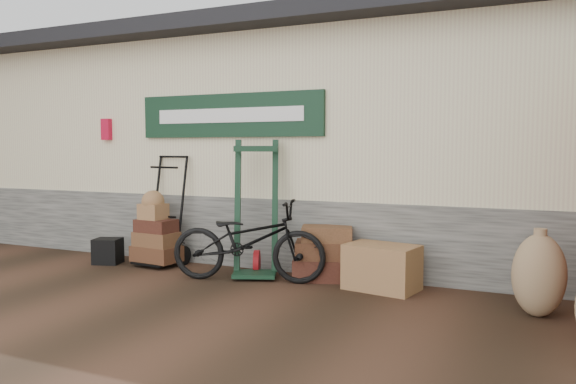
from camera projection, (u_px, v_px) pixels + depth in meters
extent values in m
plane|color=black|center=(210.00, 285.00, 6.28)|extent=(80.00, 80.00, 0.00)
cube|color=#4C4C47|center=(304.00, 218.00, 8.75)|extent=(14.00, 3.54, 0.90)
cube|color=beige|center=(304.00, 121.00, 8.63)|extent=(14.00, 3.50, 2.10)
cube|color=black|center=(301.00, 43.00, 8.40)|extent=(14.40, 4.10, 0.20)
cube|color=black|center=(229.00, 115.00, 7.13)|extent=(2.60, 0.06, 0.55)
cube|color=white|center=(227.00, 115.00, 7.10)|extent=(2.10, 0.01, 0.18)
cube|color=red|center=(107.00, 129.00, 7.97)|extent=(0.14, 0.10, 0.30)
cube|color=brown|center=(382.00, 267.00, 6.08)|extent=(0.83, 0.62, 0.49)
cube|color=black|center=(108.00, 251.00, 7.46)|extent=(0.41, 0.37, 0.34)
imported|color=black|center=(248.00, 236.00, 6.44)|extent=(1.04, 1.90, 1.05)
ellipsoid|color=#90764D|center=(539.00, 275.00, 5.10)|extent=(0.57, 0.52, 0.76)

